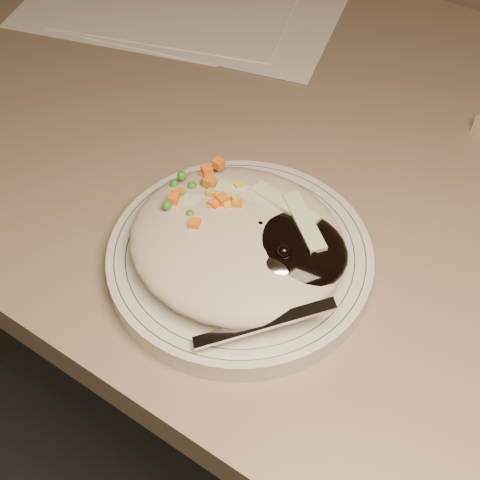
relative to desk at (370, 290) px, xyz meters
The scene contains 5 objects.
desk is the anchor object (origin of this frame).
plate 0.29m from the desk, 109.10° to the right, with size 0.24×0.24×0.02m, color silver.
plate_rim 0.30m from the desk, 109.10° to the right, with size 0.23×0.23×0.00m.
meal 0.32m from the desk, 107.89° to the right, with size 0.21×0.19×0.05m.
papers 0.45m from the desk, 161.71° to the left, with size 0.46×0.33×0.00m.
Camera 1 is at (0.15, 0.87, 1.22)m, focal length 50.00 mm.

